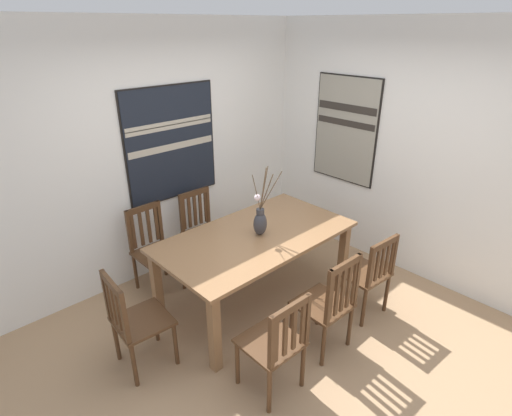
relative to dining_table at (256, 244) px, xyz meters
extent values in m
cube|color=#A37F5B|center=(-0.15, -0.58, -0.68)|extent=(6.40, 6.40, 0.03)
cube|color=silver|center=(-0.15, 1.28, 0.68)|extent=(6.40, 0.12, 2.70)
cube|color=silver|center=(1.71, -0.58, 0.68)|extent=(0.12, 6.40, 2.70)
cube|color=#8E6642|center=(0.00, 0.00, 0.08)|extent=(1.89, 1.04, 0.03)
cube|color=#8E6642|center=(-0.87, -0.44, -0.30)|extent=(0.08, 0.08, 0.73)
cube|color=#8E6642|center=(0.87, -0.44, -0.30)|extent=(0.08, 0.08, 0.73)
cube|color=#8E6642|center=(-0.87, 0.44, -0.30)|extent=(0.08, 0.08, 0.73)
cube|color=#8E6642|center=(0.87, 0.44, -0.30)|extent=(0.08, 0.08, 0.73)
ellipsoid|color=#333338|center=(0.03, -0.03, 0.22)|extent=(0.14, 0.12, 0.23)
cylinder|color=#333338|center=(0.03, -0.03, 0.35)|extent=(0.08, 0.08, 0.05)
cylinder|color=brown|center=(-0.06, -0.07, 0.57)|extent=(0.18, 0.09, 0.41)
cylinder|color=brown|center=(0.07, -0.12, 0.57)|extent=(0.09, 0.20, 0.41)
cylinder|color=brown|center=(0.07, -0.03, 0.57)|extent=(0.09, 0.02, 0.41)
cylinder|color=brown|center=(0.01, -0.13, 0.58)|extent=(0.05, 0.21, 0.41)
cylinder|color=brown|center=(0.03, -0.06, 0.58)|extent=(0.01, 0.08, 0.43)
sphere|color=silver|center=(-0.02, -0.04, 0.51)|extent=(0.06, 0.06, 0.06)
cube|color=#4C301C|center=(0.65, -0.81, -0.24)|extent=(0.45, 0.45, 0.03)
cylinder|color=#4C301C|center=(0.48, -0.62, -0.46)|extent=(0.04, 0.04, 0.42)
cylinder|color=#4C301C|center=(0.84, -0.65, -0.46)|extent=(0.04, 0.04, 0.42)
cylinder|color=#4C301C|center=(0.46, -0.98, -0.46)|extent=(0.04, 0.04, 0.42)
cylinder|color=#4C301C|center=(0.82, -1.01, -0.46)|extent=(0.04, 0.04, 0.42)
cube|color=#4C301C|center=(0.46, -0.99, -0.01)|extent=(0.04, 0.04, 0.42)
cube|color=#4C301C|center=(0.82, -1.02, -0.01)|extent=(0.04, 0.04, 0.42)
cube|color=#4C301C|center=(0.64, -1.00, 0.17)|extent=(0.38, 0.06, 0.06)
cube|color=#4C301C|center=(0.49, -0.99, -0.03)|extent=(0.04, 0.02, 0.33)
cube|color=#4C301C|center=(0.56, -1.00, -0.03)|extent=(0.04, 0.02, 0.33)
cube|color=#4C301C|center=(0.64, -1.00, -0.03)|extent=(0.04, 0.02, 0.33)
cube|color=#4C301C|center=(0.71, -1.01, -0.03)|extent=(0.04, 0.02, 0.33)
cube|color=#4C301C|center=(0.79, -1.01, -0.03)|extent=(0.04, 0.02, 0.33)
cube|color=#4C301C|center=(-0.01, -0.85, -0.24)|extent=(0.43, 0.43, 0.03)
cylinder|color=#4C301C|center=(-0.19, -0.66, -0.46)|extent=(0.04, 0.04, 0.42)
cylinder|color=#4C301C|center=(0.17, -0.67, -0.46)|extent=(0.04, 0.04, 0.42)
cylinder|color=#4C301C|center=(-0.20, -1.02, -0.46)|extent=(0.04, 0.04, 0.42)
cylinder|color=#4C301C|center=(0.16, -1.03, -0.46)|extent=(0.04, 0.04, 0.42)
cube|color=#4C301C|center=(-0.20, -1.03, 0.03)|extent=(0.04, 0.04, 0.50)
cube|color=#4C301C|center=(0.16, -1.04, 0.03)|extent=(0.04, 0.04, 0.50)
cube|color=#4C301C|center=(-0.02, -1.04, 0.25)|extent=(0.38, 0.04, 0.06)
cube|color=#4C301C|center=(-0.17, -1.03, 0.01)|extent=(0.04, 0.02, 0.41)
cube|color=#4C301C|center=(-0.10, -1.03, 0.01)|extent=(0.04, 0.02, 0.41)
cube|color=#4C301C|center=(-0.02, -1.04, 0.01)|extent=(0.04, 0.02, 0.41)
cube|color=#4C301C|center=(0.06, -1.04, 0.01)|extent=(0.04, 0.02, 0.41)
cube|color=#4C301C|center=(0.13, -1.04, 0.01)|extent=(0.04, 0.02, 0.41)
cube|color=#4C301C|center=(-0.61, 0.85, -0.24)|extent=(0.43, 0.43, 0.03)
cylinder|color=#4C301C|center=(-0.43, 0.68, -0.46)|extent=(0.04, 0.04, 0.42)
cylinder|color=#4C301C|center=(-0.79, 0.67, -0.46)|extent=(0.04, 0.04, 0.42)
cylinder|color=#4C301C|center=(-0.43, 1.04, -0.46)|extent=(0.04, 0.04, 0.42)
cylinder|color=#4C301C|center=(-0.79, 1.03, -0.46)|extent=(0.04, 0.04, 0.42)
cube|color=#4C301C|center=(-0.43, 1.05, 0.01)|extent=(0.04, 0.04, 0.47)
cube|color=#4C301C|center=(-0.79, 1.04, 0.01)|extent=(0.04, 0.04, 0.47)
cube|color=#4C301C|center=(-0.61, 1.04, 0.22)|extent=(0.38, 0.04, 0.06)
cube|color=#4C301C|center=(-0.48, 1.05, 0.00)|extent=(0.04, 0.02, 0.38)
cube|color=#4C301C|center=(-0.57, 1.04, 0.00)|extent=(0.04, 0.02, 0.38)
cube|color=#4C301C|center=(-0.66, 1.04, 0.00)|extent=(0.04, 0.02, 0.38)
cube|color=#4C301C|center=(-0.75, 1.04, 0.00)|extent=(0.04, 0.02, 0.38)
cube|color=#4C301C|center=(-1.24, 0.02, -0.24)|extent=(0.45, 0.45, 0.03)
cylinder|color=#4C301C|center=(-1.05, 0.19, -0.46)|extent=(0.04, 0.04, 0.42)
cylinder|color=#4C301C|center=(-1.07, -0.17, -0.46)|extent=(0.04, 0.04, 0.42)
cylinder|color=#4C301C|center=(-1.41, 0.21, -0.46)|extent=(0.04, 0.04, 0.42)
cylinder|color=#4C301C|center=(-1.43, -0.15, -0.46)|extent=(0.04, 0.04, 0.42)
cube|color=#4C301C|center=(-1.42, 0.21, 0.00)|extent=(0.04, 0.04, 0.46)
cube|color=#4C301C|center=(-1.44, -0.15, 0.00)|extent=(0.04, 0.04, 0.46)
cube|color=#4C301C|center=(-1.43, 0.03, 0.20)|extent=(0.06, 0.38, 0.06)
cube|color=#4C301C|center=(-1.42, 0.17, -0.01)|extent=(0.02, 0.04, 0.37)
cube|color=#4C301C|center=(-1.43, 0.08, -0.01)|extent=(0.02, 0.04, 0.37)
cube|color=#4C301C|center=(-1.43, -0.01, -0.01)|extent=(0.02, 0.04, 0.37)
cube|color=#4C301C|center=(-1.44, -0.10, -0.01)|extent=(0.02, 0.04, 0.37)
cube|color=#4C301C|center=(0.02, 0.85, -0.24)|extent=(0.43, 0.43, 0.03)
cylinder|color=#4C301C|center=(0.19, 0.67, -0.46)|extent=(0.04, 0.04, 0.42)
cylinder|color=#4C301C|center=(-0.17, 0.67, -0.46)|extent=(0.04, 0.04, 0.42)
cylinder|color=#4C301C|center=(0.20, 1.03, -0.46)|extent=(0.04, 0.04, 0.42)
cylinder|color=#4C301C|center=(-0.16, 1.03, -0.46)|extent=(0.04, 0.04, 0.42)
cube|color=#4C301C|center=(0.20, 1.04, 0.01)|extent=(0.04, 0.04, 0.46)
cube|color=#4C301C|center=(-0.16, 1.04, 0.01)|extent=(0.04, 0.04, 0.46)
cube|color=#4C301C|center=(0.02, 1.04, 0.21)|extent=(0.38, 0.04, 0.06)
cube|color=#4C301C|center=(0.17, 1.04, -0.01)|extent=(0.04, 0.02, 0.37)
cube|color=#4C301C|center=(0.10, 1.04, -0.01)|extent=(0.04, 0.02, 0.37)
cube|color=#4C301C|center=(0.02, 1.04, -0.01)|extent=(0.04, 0.02, 0.37)
cube|color=#4C301C|center=(-0.06, 1.04, -0.01)|extent=(0.04, 0.02, 0.37)
cube|color=#4C301C|center=(-0.13, 1.04, -0.01)|extent=(0.04, 0.02, 0.37)
cube|color=#4C301C|center=(-0.66, -0.86, -0.24)|extent=(0.43, 0.43, 0.03)
cylinder|color=#4C301C|center=(-0.83, -0.68, -0.46)|extent=(0.04, 0.04, 0.42)
cylinder|color=#4C301C|center=(-0.47, -0.68, -0.46)|extent=(0.04, 0.04, 0.42)
cylinder|color=#4C301C|center=(-0.84, -1.04, -0.46)|extent=(0.04, 0.04, 0.42)
cylinder|color=#4C301C|center=(-0.48, -1.04, -0.46)|extent=(0.04, 0.04, 0.42)
cube|color=#4C301C|center=(-0.84, -1.05, 0.00)|extent=(0.04, 0.04, 0.45)
cube|color=#4C301C|center=(-0.48, -1.05, 0.00)|extent=(0.04, 0.04, 0.45)
cube|color=#4C301C|center=(-0.66, -1.05, 0.19)|extent=(0.38, 0.04, 0.06)
cube|color=#4C301C|center=(-0.80, -1.05, -0.02)|extent=(0.04, 0.02, 0.36)
cube|color=#4C301C|center=(-0.71, -1.05, -0.02)|extent=(0.04, 0.02, 0.36)
cube|color=#4C301C|center=(-0.62, -1.05, -0.02)|extent=(0.04, 0.02, 0.36)
cube|color=#4C301C|center=(-0.52, -1.05, -0.02)|extent=(0.04, 0.02, 0.36)
cube|color=black|center=(-0.11, 1.22, 0.77)|extent=(1.10, 0.04, 1.22)
cube|color=black|center=(-0.11, 1.19, 0.77)|extent=(1.07, 0.01, 1.19)
cube|color=#B2A893|center=(-0.11, 1.19, 0.96)|extent=(1.04, 0.00, 0.05)
cube|color=#B2A893|center=(-0.11, 1.19, 1.00)|extent=(1.04, 0.00, 0.05)
cube|color=#B2A893|center=(-0.11, 1.19, 0.74)|extent=(1.04, 0.00, 0.07)
cube|color=black|center=(1.65, 0.20, 0.80)|extent=(0.04, 0.85, 1.24)
cube|color=gray|center=(1.63, 0.20, 0.80)|extent=(0.01, 0.82, 1.21)
cube|color=#2D2823|center=(1.63, 0.20, 0.89)|extent=(0.00, 0.79, 0.07)
cube|color=#2D2823|center=(1.63, 0.20, 1.07)|extent=(0.00, 0.79, 0.08)
camera|label=1|loc=(-2.34, -2.48, 1.95)|focal=28.27mm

